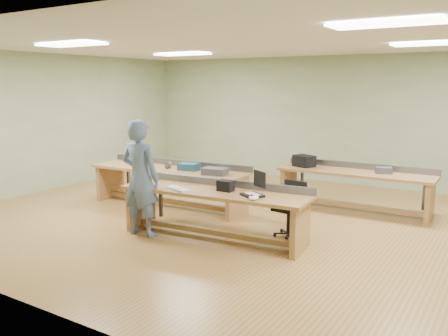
{
  "coord_description": "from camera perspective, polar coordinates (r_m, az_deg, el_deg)",
  "views": [
    {
      "loc": [
        3.84,
        -6.91,
        2.32
      ],
      "look_at": [
        -0.12,
        -0.6,
        1.01
      ],
      "focal_mm": 38.0,
      "sensor_mm": 36.0,
      "label": 1
    }
  ],
  "objects": [
    {
      "name": "task_chair",
      "position": [
        7.45,
        7.94,
        -5.76
      ],
      "size": [
        0.51,
        0.51,
        0.85
      ],
      "rotation": [
        0.0,
        0.0,
        -0.12
      ],
      "color": "black",
      "rests_on": "floor"
    },
    {
      "name": "keyboard",
      "position": [
        7.23,
        -5.59,
        -2.5
      ],
      "size": [
        0.48,
        0.3,
        0.03
      ],
      "primitive_type": "cube",
      "rotation": [
        0.0,
        0.0,
        -0.35
      ],
      "color": "beige",
      "rests_on": "workbench_front"
    },
    {
      "name": "parts_bin_grey",
      "position": [
        8.39,
        -1.1,
        -0.39
      ],
      "size": [
        0.47,
        0.34,
        0.12
      ],
      "primitive_type": "cube",
      "rotation": [
        0.0,
        0.0,
        0.17
      ],
      "color": "#39393C",
      "rests_on": "workbench_mid"
    },
    {
      "name": "laptop_screen",
      "position": [
        6.8,
        4.31,
        -1.35
      ],
      "size": [
        0.27,
        0.16,
        0.24
      ],
      "primitive_type": "cube",
      "rotation": [
        0.0,
        0.0,
        -0.52
      ],
      "color": "black",
      "rests_on": "laptop_base"
    },
    {
      "name": "person",
      "position": [
        7.4,
        -10.03,
        -1.19
      ],
      "size": [
        0.68,
        0.47,
        1.81
      ],
      "primitive_type": "imported",
      "rotation": [
        0.0,
        0.0,
        3.2
      ],
      "color": "slate",
      "rests_on": "floor"
    },
    {
      "name": "laptop_base",
      "position": [
        6.78,
        3.44,
        -3.28
      ],
      "size": [
        0.38,
        0.36,
        0.03
      ],
      "primitive_type": "cube",
      "rotation": [
        0.0,
        0.0,
        -0.52
      ],
      "color": "black",
      "rests_on": "workbench_front"
    },
    {
      "name": "workbench_front",
      "position": [
        7.22,
        -1.07,
        -4.15
      ],
      "size": [
        3.0,
        1.03,
        0.86
      ],
      "rotation": [
        0.0,
        0.0,
        0.08
      ],
      "color": "#9D6942",
      "rests_on": "floor"
    },
    {
      "name": "camera_bag",
      "position": [
        7.09,
        0.18,
        -2.15
      ],
      "size": [
        0.24,
        0.16,
        0.16
      ],
      "primitive_type": "cube",
      "rotation": [
        0.0,
        0.0,
        -0.03
      ],
      "color": "black",
      "rests_on": "workbench_front"
    },
    {
      "name": "mug",
      "position": [
        9.06,
        -6.81,
        0.22
      ],
      "size": [
        0.15,
        0.15,
        0.09
      ],
      "primitive_type": "imported",
      "rotation": [
        0.0,
        0.0,
        -0.4
      ],
      "color": "#39393C",
      "rests_on": "workbench_mid"
    },
    {
      "name": "tray_back",
      "position": [
        8.98,
        18.68,
        -0.25
      ],
      "size": [
        0.34,
        0.29,
        0.11
      ],
      "primitive_type": "cube",
      "rotation": [
        0.0,
        0.0,
        0.34
      ],
      "color": "#39393C",
      "rests_on": "workbench_back"
    },
    {
      "name": "trackball_mouse",
      "position": [
        6.56,
        3.59,
        -3.59
      ],
      "size": [
        0.17,
        0.19,
        0.07
      ],
      "primitive_type": "ellipsoid",
      "rotation": [
        0.0,
        0.0,
        -0.28
      ],
      "color": "white",
      "rests_on": "workbench_front"
    },
    {
      "name": "wall_back",
      "position": [
        11.59,
        12.75,
        5.69
      ],
      "size": [
        10.0,
        0.04,
        3.0
      ],
      "primitive_type": "cube",
      "color": "#97A980",
      "rests_on": "floor"
    },
    {
      "name": "workbench_back",
      "position": [
        9.1,
        15.48,
        -1.56
      ],
      "size": [
        2.83,
        0.79,
        0.86
      ],
      "rotation": [
        0.0,
        0.0,
        0.01
      ],
      "color": "#9D6942",
      "rests_on": "floor"
    },
    {
      "name": "storage_box_back",
      "position": [
        9.33,
        9.62,
        0.84
      ],
      "size": [
        0.46,
        0.4,
        0.22
      ],
      "primitive_type": "cube",
      "rotation": [
        0.0,
        0.0,
        -0.38
      ],
      "color": "black",
      "rests_on": "workbench_back"
    },
    {
      "name": "ceiling",
      "position": [
        7.93,
        3.14,
        14.89
      ],
      "size": [
        10.0,
        10.0,
        0.0
      ],
      "primitive_type": "plane",
      "color": "silver",
      "rests_on": "wall_back"
    },
    {
      "name": "floor",
      "position": [
        8.24,
        2.94,
        -6.39
      ],
      "size": [
        10.0,
        10.0,
        0.0
      ],
      "primitive_type": "plane",
      "color": "#A46E3E",
      "rests_on": "ground"
    },
    {
      "name": "fluor_panels",
      "position": [
        7.93,
        3.14,
        14.67
      ],
      "size": [
        6.2,
        3.5,
        0.03
      ],
      "color": "white",
      "rests_on": "ceiling"
    },
    {
      "name": "workbench_mid",
      "position": [
        9.15,
        -6.52,
        -1.14
      ],
      "size": [
        3.21,
        0.99,
        0.86
      ],
      "rotation": [
        0.0,
        0.0,
        0.05
      ],
      "color": "#9D6942",
      "rests_on": "floor"
    },
    {
      "name": "wall_front",
      "position": [
        4.89,
        -20.43,
        -0.32
      ],
      "size": [
        10.0,
        0.04,
        3.0
      ],
      "primitive_type": "cube",
      "color": "#97A980",
      "rests_on": "floor"
    },
    {
      "name": "wall_left",
      "position": [
        11.25,
        -19.91,
        5.22
      ],
      "size": [
        0.04,
        8.0,
        3.0
      ],
      "primitive_type": "cube",
      "color": "#97A980",
      "rests_on": "floor"
    },
    {
      "name": "parts_bin_teal",
      "position": [
        8.87,
        -4.26,
        0.18
      ],
      "size": [
        0.39,
        0.31,
        0.12
      ],
      "primitive_type": "cube",
      "rotation": [
        0.0,
        0.0,
        0.13
      ],
      "color": "#153946",
      "rests_on": "workbench_mid"
    },
    {
      "name": "drinks_can",
      "position": [
        9.16,
        -6.47,
        0.39
      ],
      "size": [
        0.08,
        0.08,
        0.11
      ],
      "primitive_type": "cylinder",
      "rotation": [
        0.0,
        0.0,
        -0.42
      ],
      "color": "silver",
      "rests_on": "workbench_mid"
    }
  ]
}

